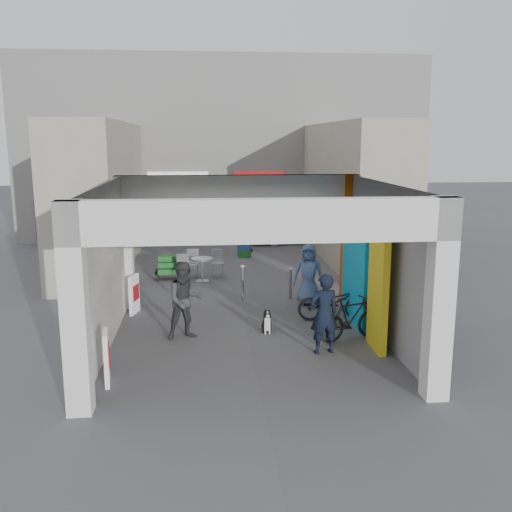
{
  "coord_description": "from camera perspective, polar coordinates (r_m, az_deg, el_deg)",
  "views": [
    {
      "loc": [
        -0.93,
        -12.91,
        4.41
      ],
      "look_at": [
        0.36,
        1.0,
        1.55
      ],
      "focal_mm": 40.0,
      "sensor_mm": 36.0,
      "label": 1
    }
  ],
  "objects": [
    {
      "name": "arcade_canopy",
      "position": [
        12.36,
        1.63,
        1.76
      ],
      "size": [
        6.4,
        6.45,
        6.4
      ],
      "color": "silver",
      "rests_on": "ground"
    },
    {
      "name": "bollard_left",
      "position": [
        15.65,
        -7.11,
        -3.33
      ],
      "size": [
        0.09,
        0.09,
        0.82
      ],
      "primitive_type": "cylinder",
      "color": "gray",
      "rests_on": "ground"
    },
    {
      "name": "ground",
      "position": [
        13.67,
        -1.11,
        -7.23
      ],
      "size": [
        90.0,
        90.0,
        0.0
      ],
      "primitive_type": "plane",
      "color": "#505055",
      "rests_on": "ground"
    },
    {
      "name": "border_collie",
      "position": [
        13.32,
        1.09,
        -6.7
      ],
      "size": [
        0.21,
        0.42,
        0.58
      ],
      "rotation": [
        0.0,
        0.0,
        -0.18
      ],
      "color": "black",
      "rests_on": "ground"
    },
    {
      "name": "bicycle_front",
      "position": [
        14.29,
        7.73,
        -4.55
      ],
      "size": [
        1.77,
        0.62,
        0.93
      ],
      "primitive_type": "imported",
      "rotation": [
        0.0,
        0.0,
        1.57
      ],
      "color": "black",
      "rests_on": "ground"
    },
    {
      "name": "crate_stack",
      "position": [
        21.72,
        -1.18,
        0.62
      ],
      "size": [
        0.55,
        0.49,
        0.56
      ],
      "rotation": [
        0.0,
        0.0,
        -0.37
      ],
      "color": "#17531E",
      "rests_on": "ground"
    },
    {
      "name": "produce_stand",
      "position": [
        18.56,
        -8.33,
        -1.37
      ],
      "size": [
        1.1,
        0.6,
        0.73
      ],
      "rotation": [
        0.0,
        0.0,
        -0.27
      ],
      "color": "black",
      "rests_on": "ground"
    },
    {
      "name": "man_with_dog",
      "position": [
        11.99,
        6.81,
        -5.75
      ],
      "size": [
        0.69,
        0.52,
        1.71
      ],
      "primitive_type": "imported",
      "rotation": [
        0.0,
        0.0,
        3.33
      ],
      "color": "black",
      "rests_on": "ground"
    },
    {
      "name": "bollard_center",
      "position": [
        15.98,
        -1.35,
        -2.68
      ],
      "size": [
        0.09,
        0.09,
        0.95
      ],
      "primitive_type": "cylinder",
      "color": "gray",
      "rests_on": "ground"
    },
    {
      "name": "man_elderly",
      "position": [
        15.44,
        5.27,
        -1.86
      ],
      "size": [
        0.92,
        0.72,
        1.67
      ],
      "primitive_type": "imported",
      "rotation": [
        0.0,
        0.0,
        -0.25
      ],
      "color": "#50699C",
      "rests_on": "ground"
    },
    {
      "name": "man_crates",
      "position": [
        22.65,
        -0.78,
        2.4
      ],
      "size": [
        1.01,
        0.68,
        1.59
      ],
      "primitive_type": "imported",
      "rotation": [
        0.0,
        0.0,
        2.8
      ],
      "color": "black",
      "rests_on": "ground"
    },
    {
      "name": "advert_board_far",
      "position": [
        15.01,
        -12.07,
        -3.75
      ],
      "size": [
        0.21,
        0.55,
        1.0
      ],
      "rotation": [
        0.0,
        0.0,
        -0.25
      ],
      "color": "silver",
      "rests_on": "ground"
    },
    {
      "name": "bollard_right",
      "position": [
        16.03,
        3.46,
        -2.8
      ],
      "size": [
        0.09,
        0.09,
        0.87
      ],
      "primitive_type": "cylinder",
      "color": "gray",
      "rests_on": "ground"
    },
    {
      "name": "white_van",
      "position": [
        25.01,
        4.03,
        3.18
      ],
      "size": [
        4.73,
        2.48,
        1.53
      ],
      "primitive_type": "imported",
      "rotation": [
        0.0,
        0.0,
        1.72
      ],
      "color": "white",
      "rests_on": "ground"
    },
    {
      "name": "far_building",
      "position": [
        26.92,
        -3.37,
        10.67
      ],
      "size": [
        18.0,
        4.08,
        8.0
      ],
      "color": "silver",
      "rests_on": "ground"
    },
    {
      "name": "man_back_turned",
      "position": [
        12.86,
        -7.08,
        -4.43
      ],
      "size": [
        1.01,
        0.88,
        1.76
      ],
      "primitive_type": "imported",
      "rotation": [
        0.0,
        0.0,
        0.29
      ],
      "color": "#363638",
      "rests_on": "ground"
    },
    {
      "name": "plaza_bldg_left",
      "position": [
        20.81,
        -15.23,
        5.91
      ],
      "size": [
        2.0,
        9.0,
        5.0
      ],
      "primitive_type": "cube",
      "color": "#A7A08A",
      "rests_on": "ground"
    },
    {
      "name": "advert_board_near",
      "position": [
        10.9,
        -14.72,
        -9.8
      ],
      "size": [
        0.17,
        0.56,
        1.0
      ],
      "rotation": [
        0.0,
        0.0,
        0.14
      ],
      "color": "silver",
      "rests_on": "ground"
    },
    {
      "name": "bicycle_rear",
      "position": [
        12.94,
        9.49,
        -6.16
      ],
      "size": [
        1.73,
        1.01,
        1.0
      ],
      "primitive_type": "imported",
      "rotation": [
        0.0,
        0.0,
        1.92
      ],
      "color": "black",
      "rests_on": "ground"
    },
    {
      "name": "cafe_set",
      "position": [
        18.36,
        -5.77,
        -1.36
      ],
      "size": [
        1.48,
        1.2,
        0.9
      ],
      "rotation": [
        0.0,
        0.0,
        0.03
      ],
      "color": "#9C9BA0",
      "rests_on": "ground"
    },
    {
      "name": "plaza_bldg_right",
      "position": [
        21.21,
        9.62,
        6.25
      ],
      "size": [
        2.0,
        9.0,
        5.0
      ],
      "primitive_type": "cube",
      "color": "#A7A08A",
      "rests_on": "ground"
    }
  ]
}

